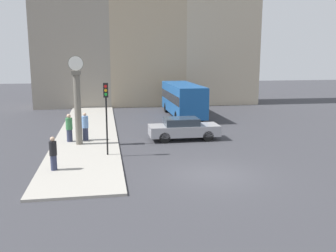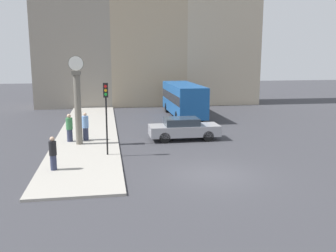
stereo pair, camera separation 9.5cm
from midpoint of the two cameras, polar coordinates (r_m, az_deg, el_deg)
The scene contains 10 objects.
ground_plane at distance 17.46m, azimuth 6.79°, elevation -7.39°, with size 120.00×120.00×0.00m, color #38383D.
sidewalk_corner at distance 26.86m, azimuth -12.22°, elevation -1.00°, with size 3.97×24.79×0.11m, color #A39E93.
building_row at distance 41.65m, azimuth -3.83°, elevation 14.37°, with size 23.87×5.00×18.34m.
sedan_car at distance 24.20m, azimuth 2.26°, elevation -0.39°, with size 4.51×1.73×1.44m.
bus_distant at distance 33.31m, azimuth 2.18°, elevation 4.26°, with size 2.37×8.79×2.89m.
traffic_light_near at distance 20.04m, azimuth -9.55°, elevation 3.34°, with size 0.26×0.24×3.87m.
street_clock at distance 22.87m, azimuth -13.74°, elevation 3.43°, with size 0.90×0.51×5.28m.
pedestrian_black_jacket at distance 18.27m, azimuth -17.23°, elevation -4.03°, with size 0.35×0.35×1.60m.
pedestrian_green_hoodie at distance 23.98m, azimuth -14.93°, elevation -0.29°, with size 0.41×0.41×1.73m.
pedestrian_blue_stripe at distance 24.10m, azimuth -12.61°, elevation -0.11°, with size 0.41×0.41×1.76m.
Camera 1 is at (-4.84, -15.88, 5.42)m, focal length 40.00 mm.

